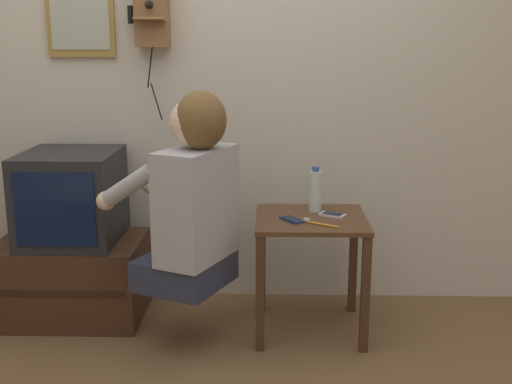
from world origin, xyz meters
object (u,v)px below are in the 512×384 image
water_bottle (315,191)px  television (71,197)px  cell_phone_held (292,219)px  framed_picture (79,3)px  person (192,196)px  wall_phone_antique (152,10)px  toothbrush (319,223)px  cell_phone_spare (333,215)px

water_bottle → television: bearing=178.7°
television → cell_phone_held: (1.11, -0.21, -0.05)m
framed_picture → person: bearing=-43.8°
wall_phone_antique → water_bottle: wall_phone_antique is taller
television → wall_phone_antique: 1.03m
person → toothbrush: 0.60m
person → water_bottle: size_ratio=4.04×
cell_phone_spare → framed_picture: bearing=102.5°
person → cell_phone_held: size_ratio=6.67×
person → toothbrush: bearing=-60.6°
cell_phone_spare → water_bottle: bearing=72.1°
wall_phone_antique → framed_picture: framed_picture is taller
person → water_bottle: 0.65m
person → cell_phone_spare: bearing=-47.9°
framed_picture → toothbrush: size_ratio=3.42×
framed_picture → cell_phone_spare: framed_picture is taller
cell_phone_held → wall_phone_antique: bearing=112.4°
framed_picture → cell_phone_spare: bearing=-17.3°
wall_phone_antique → cell_phone_held: size_ratio=5.72×
cell_phone_held → cell_phone_spare: size_ratio=0.99×
wall_phone_antique → cell_phone_spare: wall_phone_antique is taller
television → water_bottle: 1.23m
toothbrush → wall_phone_antique: bearing=90.3°
toothbrush → water_bottle: bearing=32.8°
cell_phone_held → water_bottle: (0.12, 0.18, 0.10)m
wall_phone_antique → framed_picture: bearing=173.4°
framed_picture → wall_phone_antique: bearing=-6.6°
wall_phone_antique → water_bottle: (0.83, -0.27, -0.88)m
television → cell_phone_held: 1.13m
television → toothbrush: television is taller
cell_phone_held → toothbrush: bearing=-65.0°
framed_picture → water_bottle: bearing=-14.5°
cell_phone_held → toothbrush: 0.14m
wall_phone_antique → water_bottle: bearing=-18.0°
cell_phone_held → cell_phone_spare: bearing=-11.4°
wall_phone_antique → cell_phone_held: wall_phone_antique is taller
water_bottle → toothbrush: bearing=-89.3°
framed_picture → cell_phone_held: (1.09, -0.49, -1.01)m
television → framed_picture: (0.02, 0.29, 0.96)m
cell_phone_held → water_bottle: bearing=20.9°
television → wall_phone_antique: bearing=31.3°
framed_picture → water_bottle: 1.55m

